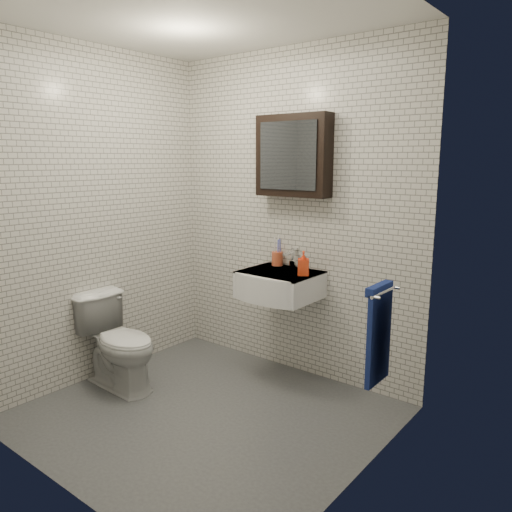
# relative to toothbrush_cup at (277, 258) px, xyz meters

# --- Properties ---
(ground) EXTENTS (2.20, 2.00, 0.01)m
(ground) POSITION_rel_toothbrush_cup_xyz_m (0.10, -0.94, -0.91)
(ground) COLOR #46494D
(ground) RESTS_ON ground
(room_shell) EXTENTS (2.22, 2.02, 2.51)m
(room_shell) POSITION_rel_toothbrush_cup_xyz_m (0.10, -0.94, 0.56)
(room_shell) COLOR silver
(room_shell) RESTS_ON ground
(washbasin) EXTENTS (0.55, 0.50, 0.20)m
(washbasin) POSITION_rel_toothbrush_cup_xyz_m (0.15, -0.21, -0.15)
(washbasin) COLOR white
(washbasin) RESTS_ON room_shell
(faucet) EXTENTS (0.06, 0.20, 0.15)m
(faucet) POSITION_rel_toothbrush_cup_xyz_m (0.15, -0.01, 0.01)
(faucet) COLOR silver
(faucet) RESTS_ON washbasin
(mirror_cabinet) EXTENTS (0.60, 0.15, 0.60)m
(mirror_cabinet) POSITION_rel_toothbrush_cup_xyz_m (0.15, -0.01, 0.79)
(mirror_cabinet) COLOR black
(mirror_cabinet) RESTS_ON room_shell
(towel_rail) EXTENTS (0.09, 0.30, 0.58)m
(towel_rail) POSITION_rel_toothbrush_cup_xyz_m (1.14, -0.59, -0.19)
(towel_rail) COLOR silver
(towel_rail) RESTS_ON room_shell
(toothbrush_cup) EXTENTS (0.10, 0.10, 0.24)m
(toothbrush_cup) POSITION_rel_toothbrush_cup_xyz_m (0.00, 0.00, 0.00)
(toothbrush_cup) COLOR #CA5432
(toothbrush_cup) RESTS_ON washbasin
(soap_bottle) EXTENTS (0.11, 0.11, 0.18)m
(soap_bottle) POSITION_rel_toothbrush_cup_xyz_m (0.35, -0.16, 0.03)
(soap_bottle) COLOR #FA541A
(soap_bottle) RESTS_ON washbasin
(toilet) EXTENTS (0.70, 0.42, 0.70)m
(toilet) POSITION_rel_toothbrush_cup_xyz_m (-0.70, -1.02, -0.56)
(toilet) COLOR white
(toilet) RESTS_ON ground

